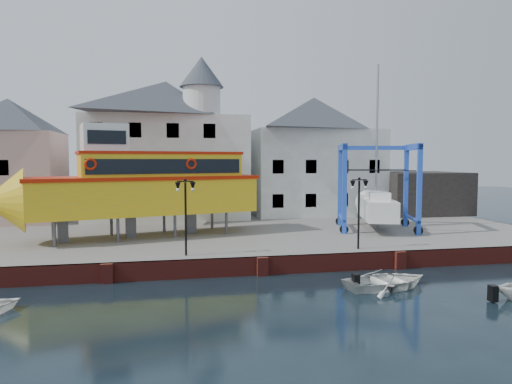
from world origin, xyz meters
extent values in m
plane|color=black|center=(0.00, 0.00, 0.00)|extent=(140.00, 140.00, 0.00)
cube|color=#68645D|center=(0.00, 11.00, 0.50)|extent=(44.00, 22.00, 1.00)
cube|color=maroon|center=(0.00, 0.12, 0.50)|extent=(44.00, 0.25, 1.00)
cube|color=maroon|center=(-8.00, -0.05, 0.50)|extent=(0.60, 0.36, 1.00)
cube|color=maroon|center=(0.00, -0.05, 0.50)|extent=(0.60, 0.36, 1.00)
cube|color=maroon|center=(8.00, -0.05, 0.50)|extent=(0.60, 0.36, 1.00)
cube|color=tan|center=(-18.00, 18.00, 4.75)|extent=(8.00, 7.00, 7.50)
pyramid|color=#343944|center=(-18.00, 18.00, 9.90)|extent=(8.00, 7.00, 2.80)
cube|color=black|center=(-17.50, 14.54, 2.60)|extent=(1.00, 0.08, 1.20)
cube|color=black|center=(-17.50, 14.54, 5.60)|extent=(1.00, 0.08, 1.20)
cube|color=beige|center=(-5.00, 18.50, 5.50)|extent=(14.00, 8.00, 9.00)
pyramid|color=#343944|center=(-5.00, 18.50, 11.60)|extent=(14.00, 8.00, 3.20)
cube|color=black|center=(-10.50, 14.54, 2.60)|extent=(1.00, 0.08, 1.20)
cube|color=black|center=(-7.50, 14.54, 2.60)|extent=(1.00, 0.08, 1.20)
cube|color=black|center=(-4.50, 14.54, 2.60)|extent=(1.00, 0.08, 1.20)
cube|color=black|center=(-1.50, 14.54, 2.60)|extent=(1.00, 0.08, 1.20)
cube|color=black|center=(-10.50, 14.54, 5.60)|extent=(1.00, 0.08, 1.20)
cube|color=black|center=(-7.50, 14.54, 5.60)|extent=(1.00, 0.08, 1.20)
cube|color=black|center=(-4.50, 14.54, 5.60)|extent=(1.00, 0.08, 1.20)
cube|color=black|center=(-1.50, 14.54, 5.60)|extent=(1.00, 0.08, 1.20)
cube|color=black|center=(-10.50, 14.54, 8.60)|extent=(1.00, 0.08, 1.20)
cube|color=black|center=(-7.50, 14.54, 8.60)|extent=(1.00, 0.08, 1.20)
cube|color=black|center=(-4.50, 14.54, 8.60)|extent=(1.00, 0.08, 1.20)
cube|color=black|center=(-1.50, 14.54, 8.60)|extent=(1.00, 0.08, 1.20)
cylinder|color=beige|center=(-2.00, 16.10, 11.20)|extent=(3.20, 3.20, 2.40)
cone|color=#343944|center=(-2.00, 16.10, 13.70)|extent=(3.80, 3.80, 2.60)
cube|color=beige|center=(9.00, 19.00, 5.00)|extent=(12.00, 8.00, 8.00)
pyramid|color=#343944|center=(9.00, 19.00, 10.60)|extent=(12.00, 8.00, 3.20)
cube|color=black|center=(4.50, 15.04, 2.60)|extent=(1.00, 0.08, 1.20)
cube|color=black|center=(7.50, 15.04, 2.60)|extent=(1.00, 0.08, 1.20)
cube|color=black|center=(10.50, 15.04, 2.60)|extent=(1.00, 0.08, 1.20)
cube|color=black|center=(13.50, 15.04, 2.60)|extent=(1.00, 0.08, 1.20)
cube|color=black|center=(4.50, 15.04, 5.60)|extent=(1.00, 0.08, 1.20)
cube|color=black|center=(7.50, 15.04, 5.60)|extent=(1.00, 0.08, 1.20)
cube|color=black|center=(10.50, 15.04, 5.60)|extent=(1.00, 0.08, 1.20)
cube|color=black|center=(13.50, 15.04, 5.60)|extent=(1.00, 0.08, 1.20)
cube|color=black|center=(19.00, 17.00, 3.00)|extent=(8.00, 7.00, 4.00)
cylinder|color=black|center=(-4.00, 1.20, 3.00)|extent=(0.12, 0.12, 4.00)
cube|color=black|center=(-4.00, 1.20, 5.05)|extent=(0.90, 0.06, 0.06)
sphere|color=black|center=(-4.00, 1.20, 5.12)|extent=(0.16, 0.16, 0.16)
cone|color=black|center=(-4.40, 1.20, 4.78)|extent=(0.32, 0.32, 0.45)
sphere|color=white|center=(-4.40, 1.20, 4.60)|extent=(0.18, 0.18, 0.18)
cone|color=black|center=(-3.60, 1.20, 4.78)|extent=(0.32, 0.32, 0.45)
sphere|color=white|center=(-3.60, 1.20, 4.60)|extent=(0.18, 0.18, 0.18)
cylinder|color=black|center=(6.00, 1.20, 3.00)|extent=(0.12, 0.12, 4.00)
cube|color=black|center=(6.00, 1.20, 5.05)|extent=(0.90, 0.06, 0.06)
sphere|color=black|center=(6.00, 1.20, 5.12)|extent=(0.16, 0.16, 0.16)
cone|color=black|center=(5.60, 1.20, 4.78)|extent=(0.32, 0.32, 0.45)
sphere|color=white|center=(5.60, 1.20, 4.60)|extent=(0.18, 0.18, 0.18)
cone|color=black|center=(6.40, 1.20, 4.78)|extent=(0.32, 0.32, 0.45)
sphere|color=white|center=(6.40, 1.20, 4.60)|extent=(0.18, 0.18, 0.18)
cylinder|color=#59595E|center=(-11.64, 5.13, 1.79)|extent=(0.24, 0.24, 1.58)
cylinder|color=#59595E|center=(-12.37, 7.98, 1.79)|extent=(0.24, 0.24, 1.58)
cylinder|color=#59595E|center=(-8.07, 6.05, 1.79)|extent=(0.24, 0.24, 1.58)
cylinder|color=#59595E|center=(-8.81, 8.90, 1.79)|extent=(0.24, 0.24, 1.58)
cylinder|color=#59595E|center=(-4.51, 6.98, 1.79)|extent=(0.24, 0.24, 1.58)
cylinder|color=#59595E|center=(-5.25, 9.83, 1.79)|extent=(0.24, 0.24, 1.58)
cylinder|color=#59595E|center=(-0.95, 7.90, 1.79)|extent=(0.24, 0.24, 1.58)
cylinder|color=#59595E|center=(-1.69, 10.75, 1.79)|extent=(0.24, 0.24, 1.58)
cube|color=#59595E|center=(-11.50, 6.69, 1.79)|extent=(0.74, 0.67, 1.58)
cube|color=#59595E|center=(-7.42, 7.74, 1.79)|extent=(0.74, 0.67, 1.58)
cube|color=#59595E|center=(-3.35, 8.80, 1.79)|extent=(0.74, 0.67, 1.58)
cube|color=yellow|center=(-6.41, 8.01, 3.73)|extent=(15.25, 7.56, 2.31)
cone|color=yellow|center=(-14.65, 5.87, 3.73)|extent=(3.24, 4.45, 4.00)
cube|color=red|center=(-6.41, 8.01, 5.00)|extent=(15.60, 7.80, 0.23)
cube|color=yellow|center=(-5.39, 8.27, 5.73)|extent=(11.08, 6.10, 1.68)
cube|color=black|center=(-4.93, 6.51, 5.78)|extent=(9.79, 2.59, 0.95)
cube|color=black|center=(-5.84, 10.03, 5.78)|extent=(9.79, 2.59, 0.95)
cube|color=red|center=(-5.39, 8.27, 6.67)|extent=(11.31, 6.25, 0.19)
cube|color=white|center=(-8.95, 7.35, 7.53)|extent=(3.33, 3.33, 1.91)
cube|color=black|center=(-8.60, 6.00, 7.61)|extent=(2.24, 0.63, 0.84)
torus|color=red|center=(-9.50, 5.28, 5.94)|extent=(0.75, 0.33, 0.74)
torus|color=red|center=(-3.39, 6.86, 5.94)|extent=(0.75, 0.33, 0.74)
cube|color=blue|center=(7.23, 6.50, 4.15)|extent=(0.39, 0.39, 6.29)
cylinder|color=black|center=(7.23, 6.50, 1.31)|extent=(0.67, 0.40, 0.63)
cube|color=blue|center=(8.45, 10.50, 4.15)|extent=(0.39, 0.39, 6.29)
cylinder|color=black|center=(8.45, 10.50, 1.31)|extent=(0.67, 0.40, 0.63)
cube|color=blue|center=(12.09, 5.02, 4.15)|extent=(0.39, 0.39, 6.29)
cylinder|color=black|center=(12.09, 5.02, 1.31)|extent=(0.67, 0.40, 0.63)
cube|color=blue|center=(13.31, 9.02, 4.15)|extent=(0.39, 0.39, 6.29)
cylinder|color=black|center=(13.31, 9.02, 1.31)|extent=(0.67, 0.40, 0.63)
cube|color=blue|center=(7.84, 8.50, 7.13)|extent=(1.61, 4.39, 0.44)
cube|color=blue|center=(7.84, 8.50, 1.90)|extent=(1.52, 4.36, 0.19)
cube|color=blue|center=(12.70, 7.02, 7.13)|extent=(1.61, 4.39, 0.44)
cube|color=blue|center=(12.70, 7.02, 1.90)|extent=(1.52, 4.36, 0.19)
cube|color=blue|center=(10.88, 9.76, 7.13)|extent=(5.25, 1.87, 0.31)
cube|color=white|center=(10.27, 7.76, 2.62)|extent=(3.94, 7.05, 1.44)
cone|color=white|center=(11.43, 11.58, 2.62)|extent=(2.40, 1.98, 2.07)
cube|color=#59595E|center=(10.27, 7.76, 1.58)|extent=(0.68, 1.61, 0.63)
cube|color=white|center=(10.14, 7.33, 3.61)|extent=(2.16, 3.00, 0.54)
cylinder|color=#99999E|center=(10.40, 8.19, 8.28)|extent=(0.20, 0.20, 9.89)
cube|color=black|center=(9.80, 6.21, 5.46)|extent=(4.62, 1.51, 0.05)
cube|color=black|center=(10.74, 9.31, 5.46)|extent=(4.62, 1.51, 0.05)
imported|color=white|center=(5.48, -3.43, 0.00)|extent=(4.80, 3.75, 0.90)
camera|label=1|loc=(-4.87, -23.63, 6.22)|focal=32.00mm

